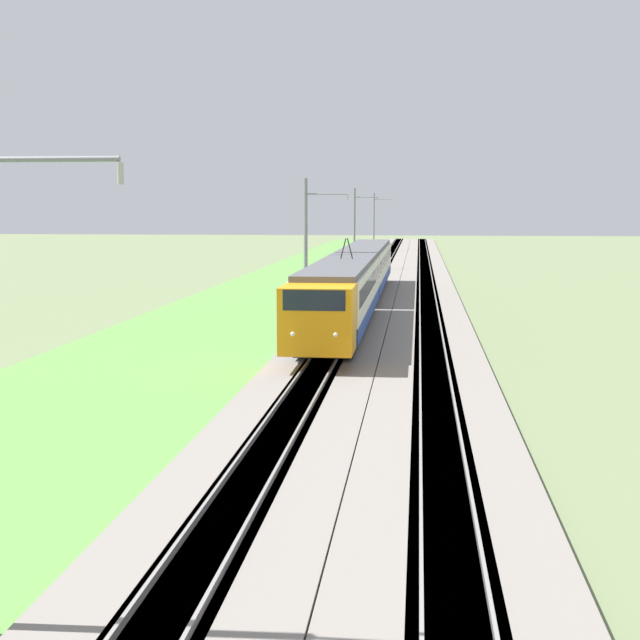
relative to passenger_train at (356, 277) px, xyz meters
The scene contains 9 objects.
ballast_main 3.01m from the passenger_train, ahead, with size 240.00×4.40×0.30m.
ballast_adjacent 5.37m from the passenger_train, 64.24° to the right, with size 240.00×4.40×0.30m.
track_main 3.01m from the passenger_train, ahead, with size 240.00×1.57×0.45m.
track_adjacent 5.36m from the passenger_train, 64.24° to the right, with size 240.00×1.57×0.45m.
grass_verge 7.24m from the passenger_train, 71.89° to the left, with size 240.00×12.19×0.12m.
passenger_train is the anchor object (origin of this frame).
catenary_mast_mid 4.49m from the passenger_train, 139.22° to the left, with size 0.22×2.56×8.15m.
catenary_mast_far 36.19m from the passenger_train, ahead, with size 0.22×2.56×8.39m.
catenary_mast_distant 75.22m from the passenger_train, ahead, with size 0.22×2.56×8.52m.
Camera 1 is at (-6.30, -3.78, 6.52)m, focal length 50.00 mm.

